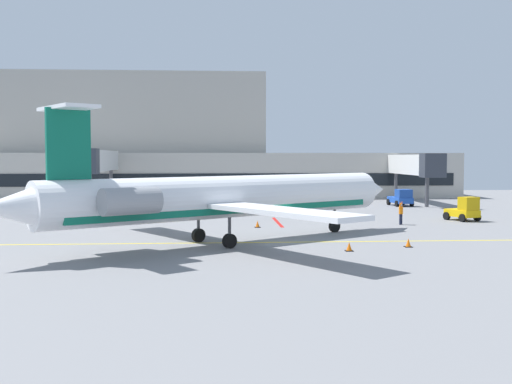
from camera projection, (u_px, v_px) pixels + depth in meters
ground at (275, 242)px, 41.20m from camera, size 120.00×120.00×0.11m
terminal_building at (162, 149)px, 87.53m from camera, size 73.30×14.05×17.49m
jet_bridge_west at (99, 161)px, 70.19m from camera, size 2.40×17.48×6.50m
jet_bridge_east at (414, 165)px, 73.35m from camera, size 2.40×16.13×6.01m
regional_jet at (223, 198)px, 39.59m from camera, size 26.92×21.82×8.37m
baggage_tug at (464, 210)px, 54.05m from camera, size 2.77×3.23×2.13m
pushback_tractor at (401, 198)px, 70.24m from camera, size 2.31×3.85×1.94m
fuel_tank at (101, 194)px, 68.89m from camera, size 8.50×3.01×2.55m
marshaller at (401, 213)px, 50.99m from camera, size 0.60×0.69×1.92m
safety_cone_alpha at (349, 247)px, 36.73m from camera, size 0.47×0.47×0.55m
safety_cone_bravo at (257, 224)px, 49.00m from camera, size 0.47×0.47×0.55m
safety_cone_charlie at (408, 243)px, 38.35m from camera, size 0.47×0.47×0.55m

